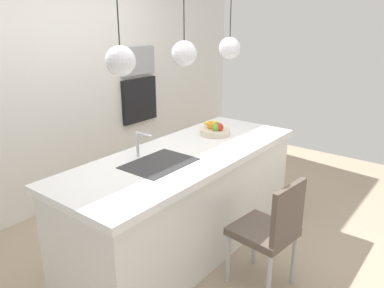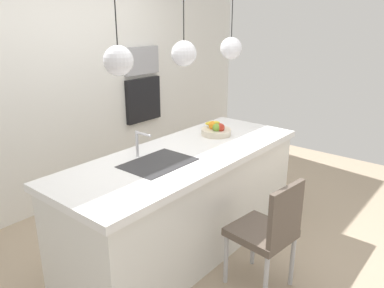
# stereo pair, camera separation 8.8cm
# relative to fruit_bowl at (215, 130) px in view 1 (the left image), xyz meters

# --- Properties ---
(floor) EXTENTS (6.60, 6.60, 0.00)m
(floor) POSITION_rel_fruit_bowl_xyz_m (-0.58, -0.09, -0.96)
(floor) COLOR tan
(floor) RESTS_ON ground
(back_wall) EXTENTS (6.00, 0.10, 2.60)m
(back_wall) POSITION_rel_fruit_bowl_xyz_m (-0.58, 1.56, 0.34)
(back_wall) COLOR silver
(back_wall) RESTS_ON ground
(kitchen_island) EXTENTS (2.40, 0.90, 0.91)m
(kitchen_island) POSITION_rel_fruit_bowl_xyz_m (-0.58, -0.09, -0.50)
(kitchen_island) COLOR white
(kitchen_island) RESTS_ON ground
(sink_basin) EXTENTS (0.56, 0.40, 0.02)m
(sink_basin) POSITION_rel_fruit_bowl_xyz_m (-0.90, -0.09, -0.05)
(sink_basin) COLOR #2D2D30
(sink_basin) RESTS_ON kitchen_island
(faucet) EXTENTS (0.02, 0.17, 0.22)m
(faucet) POSITION_rel_fruit_bowl_xyz_m (-0.90, 0.13, 0.09)
(faucet) COLOR silver
(faucet) RESTS_ON kitchen_island
(fruit_bowl) EXTENTS (0.29, 0.29, 0.15)m
(fruit_bowl) POSITION_rel_fruit_bowl_xyz_m (0.00, 0.00, 0.00)
(fruit_bowl) COLOR beige
(fruit_bowl) RESTS_ON kitchen_island
(microwave) EXTENTS (0.54, 0.08, 0.34)m
(microwave) POSITION_rel_fruit_bowl_xyz_m (0.44, 1.49, 0.53)
(microwave) COLOR #9E9EA3
(microwave) RESTS_ON back_wall
(oven) EXTENTS (0.56, 0.08, 0.56)m
(oven) POSITION_rel_fruit_bowl_xyz_m (0.44, 1.49, 0.03)
(oven) COLOR black
(oven) RESTS_ON back_wall
(chair_near) EXTENTS (0.46, 0.48, 0.91)m
(chair_near) POSITION_rel_fruit_bowl_xyz_m (-0.63, -0.95, -0.45)
(chair_near) COLOR brown
(chair_near) RESTS_ON ground
(pendant_light_left) EXTENTS (0.20, 0.20, 0.80)m
(pendant_light_left) POSITION_rel_fruit_bowl_xyz_m (-1.24, -0.09, 0.78)
(pendant_light_left) COLOR silver
(pendant_light_center) EXTENTS (0.20, 0.20, 0.80)m
(pendant_light_center) POSITION_rel_fruit_bowl_xyz_m (-0.58, -0.09, 0.78)
(pendant_light_center) COLOR silver
(pendant_light_right) EXTENTS (0.20, 0.20, 0.80)m
(pendant_light_right) POSITION_rel_fruit_bowl_xyz_m (0.09, -0.09, 0.78)
(pendant_light_right) COLOR silver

